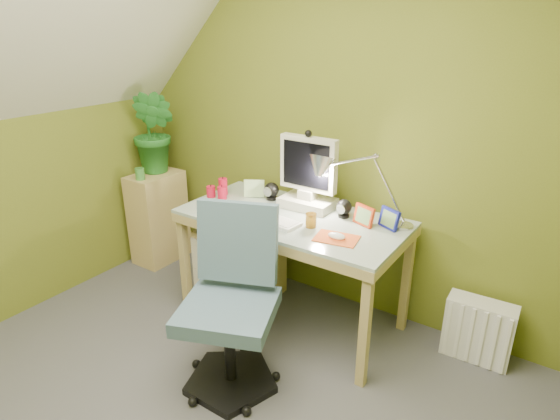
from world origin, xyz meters
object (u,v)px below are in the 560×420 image
Objects in this scene: side_ledge at (159,217)px; potted_plant at (155,132)px; task_chair at (228,308)px; radiator at (478,330)px; desk at (292,269)px; monitor at (308,166)px; desk_lamp at (376,172)px.

potted_plant reaches higher than side_ledge.
potted_plant is 0.67× the size of task_chair.
task_chair is at bearing -139.33° from radiator.
desk is 1.37m from side_ledge.
side_ledge is at bearing 175.18° from desk.
side_ledge reaches higher than radiator.
monitor is (-0.00, 0.18, 0.65)m from desk.
desk is 0.67m from monitor.
potted_plant reaches higher than monitor.
potted_plant is (-1.82, -0.02, 0.01)m from desk_lamp.
potted_plant is 2.64m from radiator.
task_chair is 1.47m from radiator.
desk reaches higher than side_ledge.
desk is 1.88× the size of side_ledge.
desk_lamp is at bearing 44.49° from task_chair.
monitor is at bearing 89.76° from desk.
desk is 0.72m from task_chair.
desk_lamp reaches higher than desk.
radiator is at bearing 6.84° from desk_lamp.
task_chair is (1.43, -0.86, -0.58)m from potted_plant.
monitor is 1.48× the size of radiator.
desk is 1.54m from potted_plant.
monitor is at bearing 178.30° from desk_lamp.
side_ledge is (-1.82, -0.07, -0.69)m from desk_lamp.
potted_plant is at bearing 90.00° from side_ledge.
desk_lamp is 0.96× the size of potted_plant.
monitor is at bearing -177.30° from radiator.
monitor is 0.45m from desk_lamp.
side_ledge is 1.97× the size of radiator.
desk is at bearing -6.65° from potted_plant.
task_chair is (1.43, -0.81, 0.12)m from side_ledge.
desk_lamp is 0.64× the size of task_chair.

